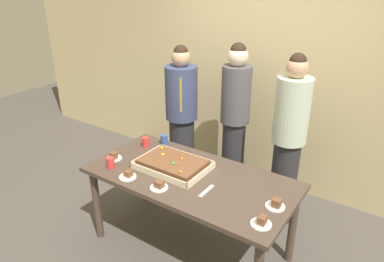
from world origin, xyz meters
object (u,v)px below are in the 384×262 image
(party_table, at_px, (190,184))
(person_striped_tie_right, at_px, (288,140))
(sheet_cake, at_px, (173,164))
(drink_cup_nearest, at_px, (146,142))
(plated_slice_near_right, at_px, (276,205))
(cake_server_utensil, at_px, (206,191))
(plated_slice_center_front, at_px, (262,222))
(drink_cup_far_end, at_px, (110,163))
(plated_slice_far_left, at_px, (128,175))
(plated_slice_near_left, at_px, (159,186))
(person_serving_front, at_px, (182,117))
(person_green_shirt_behind, at_px, (235,119))
(drink_cup_middle, at_px, (164,140))
(plated_slice_far_right, at_px, (114,157))

(party_table, distance_m, person_striped_tie_right, 1.09)
(sheet_cake, bearing_deg, drink_cup_nearest, 158.37)
(plated_slice_near_right, distance_m, person_striped_tie_right, 0.98)
(cake_server_utensil, bearing_deg, plated_slice_center_front, -14.25)
(person_striped_tie_right, bearing_deg, drink_cup_far_end, -5.55)
(party_table, distance_m, drink_cup_nearest, 0.75)
(sheet_cake, bearing_deg, plated_slice_far_left, -122.18)
(plated_slice_center_front, bearing_deg, plated_slice_near_right, 88.91)
(drink_cup_far_end, bearing_deg, plated_slice_near_left, -1.81)
(plated_slice_near_right, relative_size, person_striped_tie_right, 0.08)
(person_serving_front, xyz_separation_m, person_green_shirt_behind, (0.59, 0.20, 0.05))
(party_table, distance_m, drink_cup_middle, 0.70)
(plated_slice_near_left, height_order, person_striped_tie_right, person_striped_tie_right)
(party_table, bearing_deg, plated_slice_far_left, -142.43)
(plated_slice_far_right, bearing_deg, drink_cup_nearest, 79.66)
(plated_slice_center_front, height_order, person_green_shirt_behind, person_green_shirt_behind)
(drink_cup_nearest, bearing_deg, drink_cup_far_end, -87.30)
(sheet_cake, bearing_deg, drink_cup_middle, 137.30)
(party_table, xyz_separation_m, person_green_shirt_behind, (-0.14, 1.09, 0.23))
(drink_cup_nearest, bearing_deg, cake_server_utensil, -20.16)
(plated_slice_center_front, height_order, drink_cup_far_end, drink_cup_far_end)
(person_green_shirt_behind, xyz_separation_m, person_striped_tie_right, (0.68, -0.16, -0.01))
(sheet_cake, bearing_deg, party_table, -6.23)
(person_serving_front, bearing_deg, party_table, 8.18)
(plated_slice_far_left, relative_size, plated_slice_center_front, 1.00)
(plated_slice_far_left, relative_size, drink_cup_far_end, 1.50)
(plated_slice_near_right, height_order, plated_slice_far_left, plated_slice_near_right)
(person_striped_tie_right, bearing_deg, sheet_cake, -0.00)
(cake_server_utensil, xyz_separation_m, person_serving_front, (-0.98, 1.02, 0.09))
(plated_slice_far_right, distance_m, drink_cup_middle, 0.56)
(plated_slice_center_front, distance_m, person_green_shirt_behind, 1.65)
(cake_server_utensil, bearing_deg, person_serving_front, 133.87)
(plated_slice_center_front, height_order, drink_cup_middle, drink_cup_middle)
(drink_cup_nearest, height_order, person_green_shirt_behind, person_green_shirt_behind)
(sheet_cake, distance_m, person_striped_tie_right, 1.17)
(person_striped_tie_right, bearing_deg, drink_cup_middle, -24.17)
(cake_server_utensil, bearing_deg, sheet_cake, 161.48)
(party_table, bearing_deg, sheet_cake, 173.77)
(party_table, height_order, plated_slice_near_right, plated_slice_near_right)
(party_table, xyz_separation_m, plated_slice_far_left, (-0.43, -0.33, 0.11))
(drink_cup_middle, relative_size, person_green_shirt_behind, 0.06)
(sheet_cake, xyz_separation_m, drink_cup_far_end, (-0.47, -0.31, 0.01))
(party_table, relative_size, plated_slice_center_front, 12.24)
(plated_slice_far_left, distance_m, drink_cup_middle, 0.72)
(plated_slice_far_left, height_order, cake_server_utensil, plated_slice_far_left)
(sheet_cake, bearing_deg, plated_slice_near_left, -71.83)
(plated_slice_near_right, xyz_separation_m, person_green_shirt_behind, (-0.94, 1.11, 0.12))
(plated_slice_far_right, xyz_separation_m, person_striped_tie_right, (1.31, 1.09, 0.11))
(drink_cup_middle, bearing_deg, person_striped_tie_right, 26.39)
(person_green_shirt_behind, bearing_deg, party_table, 10.86)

